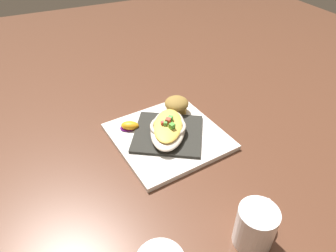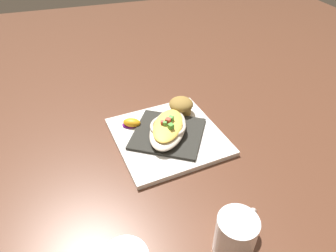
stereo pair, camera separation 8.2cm
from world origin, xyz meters
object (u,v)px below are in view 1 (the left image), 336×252
gratin_dish (168,127)px  orange_garnish (130,126)px  coffee_mug (255,227)px  muffin (177,105)px  square_plate (168,136)px

gratin_dish → orange_garnish: bearing=-38.6°
coffee_mug → orange_garnish: bearing=-75.8°
gratin_dish → coffee_mug: bearing=93.1°
muffin → gratin_dish: bearing=51.5°
square_plate → muffin: (-0.07, -0.09, 0.03)m
orange_garnish → muffin: bearing=-173.8°
muffin → orange_garnish: (0.16, 0.02, -0.02)m
square_plate → gratin_dish: (0.00, 0.00, 0.03)m
gratin_dish → orange_garnish: 0.11m
square_plate → orange_garnish: orange_garnish is taller
coffee_mug → gratin_dish: bearing=-86.9°
muffin → coffee_mug: 0.44m
gratin_dish → muffin: bearing=-128.5°
square_plate → muffin: 0.12m
gratin_dish → orange_garnish: gratin_dish is taller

